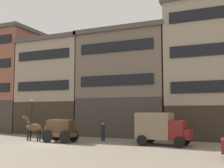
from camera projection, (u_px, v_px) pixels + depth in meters
The scene contains 10 objects.
ground_plane at pixel (49, 144), 23.50m from camera, with size 120.00×120.00×0.00m, color slate.
building_far_left at pixel (12, 80), 38.43m from camera, with size 7.19×6.97×13.88m.
building_center_left at pixel (58, 86), 35.27m from camera, with size 8.99×6.97×11.63m.
building_center_right at pixel (126, 83), 31.64m from camera, with size 10.17×6.97×11.70m.
building_far_right at pixel (212, 69), 28.09m from camera, with size 9.08×6.97×13.90m.
cargo_wagon at pixel (60, 129), 24.58m from camera, with size 2.93×1.55×1.98m.
draft_horse at pixel (33, 127), 25.76m from camera, with size 2.35×0.63×2.30m.
delivery_truck_far at pixel (161, 128), 22.55m from camera, with size 4.46×2.39×2.62m.
pedestrian_officer at pixel (103, 130), 25.59m from camera, with size 0.38×0.38×1.79m.
streetlamp_curbside at pixel (32, 112), 30.91m from camera, with size 0.32×0.32×4.12m.
Camera 1 is at (14.32, -19.83, 2.84)m, focal length 44.49 mm.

